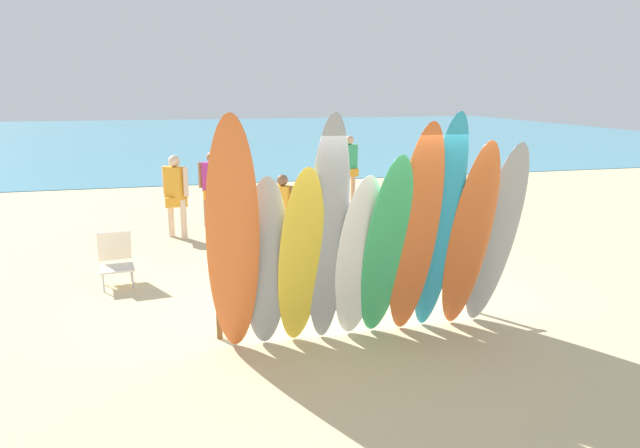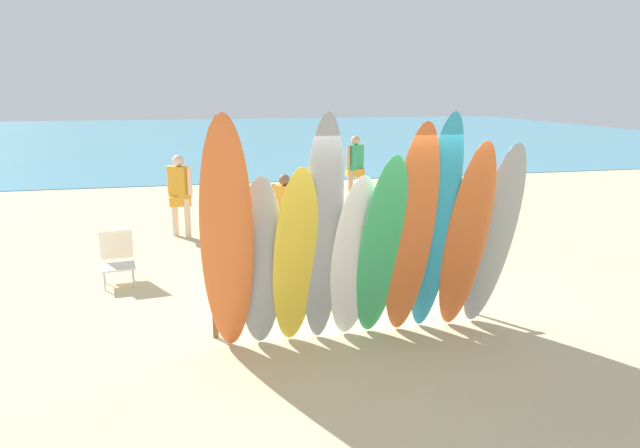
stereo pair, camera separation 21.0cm
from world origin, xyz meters
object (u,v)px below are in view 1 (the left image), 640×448
beachgoer_by_water (213,184)px  surfboard_green_5 (386,250)px  surfboard_grey_1 (266,265)px  beachgoer_photographing (283,209)px  surfboard_yellow_2 (301,259)px  surfboard_orange_6 (415,235)px  surfboard_grey_3 (328,235)px  surfboard_orange_8 (469,240)px  surfboard_teal_7 (439,229)px  surfboard_grey_9 (496,238)px  surfboard_white_4 (359,259)px  beach_chair_red (116,257)px  surfboard_orange_0 (233,242)px  beachgoer_midbeach (176,191)px  beachgoer_strolling (349,164)px  surfboard_rack (355,284)px

beachgoer_by_water → surfboard_green_5: bearing=-57.2°
surfboard_grey_1 → beachgoer_photographing: size_ratio=1.44×
surfboard_yellow_2 → surfboard_orange_6: 1.36m
beachgoer_by_water → beachgoer_photographing: bearing=-47.3°
surfboard_grey_3 → beachgoer_photographing: size_ratio=1.91×
surfboard_orange_8 → beachgoer_photographing: 4.36m
surfboard_teal_7 → surfboard_grey_9: (0.80, 0.08, -0.18)m
surfboard_white_4 → surfboard_orange_6: 0.71m
surfboard_green_5 → surfboard_teal_7: bearing=-5.8°
beach_chair_red → surfboard_green_5: bearing=-50.7°
surfboard_orange_6 → surfboard_orange_8: surfboard_orange_6 is taller
surfboard_yellow_2 → surfboard_grey_9: bearing=-5.0°
beachgoer_by_water → beach_chair_red: bearing=-97.1°
surfboard_orange_8 → surfboard_grey_9: (0.40, 0.08, -0.02)m
surfboard_teal_7 → surfboard_orange_8: surfboard_teal_7 is taller
surfboard_white_4 → beachgoer_photographing: size_ratio=1.45×
surfboard_orange_0 → surfboard_grey_9: surfboard_orange_0 is taller
surfboard_grey_3 → beachgoer_by_water: size_ratio=1.71×
surfboard_green_5 → surfboard_orange_0: bearing=179.9°
surfboard_orange_6 → surfboard_teal_7: bearing=6.0°
surfboard_orange_6 → beachgoer_midbeach: surfboard_orange_6 is taller
beachgoer_strolling → surfboard_yellow_2: bearing=36.3°
surfboard_grey_3 → beachgoer_midbeach: bearing=108.3°
surfboard_yellow_2 → surfboard_teal_7: size_ratio=0.78×
surfboard_orange_8 → beachgoer_midbeach: bearing=123.9°
surfboard_white_4 → beachgoer_midbeach: bearing=106.1°
surfboard_teal_7 → surfboard_grey_3: bearing=-177.7°
surfboard_yellow_2 → beachgoer_strolling: bearing=65.1°
surfboard_orange_8 → surfboard_yellow_2: bearing=-178.9°
beach_chair_red → surfboard_grey_1: bearing=-64.9°
surfboard_orange_6 → beach_chair_red: (-3.62, 3.12, -0.90)m
surfboard_white_4 → surfboard_green_5: surfboard_green_5 is taller
surfboard_orange_8 → beachgoer_by_water: bearing=115.2°
surfboard_grey_3 → surfboard_green_5: 0.72m
surfboard_white_4 → beachgoer_by_water: size_ratio=1.30×
surfboard_green_5 → surfboard_orange_6: (0.34, -0.05, 0.17)m
surfboard_green_5 → beachgoer_by_water: (-1.53, 6.54, -0.21)m
beachgoer_by_water → surfboard_grey_9: bearing=-45.8°
surfboard_yellow_2 → surfboard_teal_7: surfboard_teal_7 is taller
surfboard_green_5 → surfboard_orange_8: bearing=-4.6°
surfboard_yellow_2 → beachgoer_by_water: surfboard_yellow_2 is taller
surfboard_orange_6 → beach_chair_red: bearing=142.6°
surfboard_orange_0 → surfboard_white_4: 1.50m
surfboard_grey_1 → beachgoer_by_water: surfboard_grey_1 is taller
surfboard_white_4 → beachgoer_strolling: surfboard_white_4 is taller
surfboard_green_5 → surfboard_yellow_2: bearing=173.9°
surfboard_grey_9 → beachgoer_by_water: surfboard_grey_9 is taller
beachgoer_strolling → beach_chair_red: (-5.49, -5.63, -0.58)m
surfboard_rack → surfboard_teal_7: size_ratio=1.24×
surfboard_yellow_2 → surfboard_orange_6: (1.33, -0.11, 0.23)m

